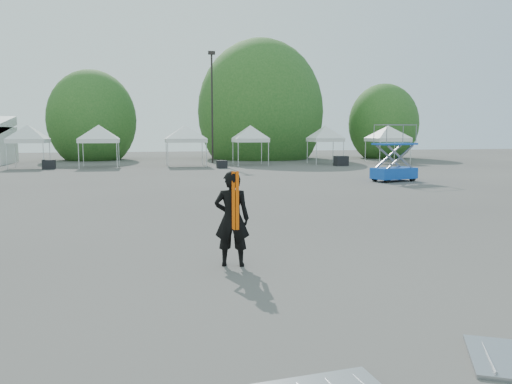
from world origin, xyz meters
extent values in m
plane|color=#474442|center=(0.00, 0.00, 0.00)|extent=(120.00, 120.00, 0.00)
cylinder|color=black|center=(3.00, 32.00, 4.75)|extent=(0.16, 0.16, 9.50)
cube|color=black|center=(3.00, 32.00, 9.65)|extent=(0.60, 0.25, 0.30)
cylinder|color=#382314|center=(-8.00, 40.00, 1.14)|extent=(0.36, 0.36, 2.27)
ellipsoid|color=#22541C|center=(-8.00, 40.00, 3.94)|extent=(4.16, 4.16, 4.78)
cylinder|color=#382314|center=(9.00, 39.00, 1.40)|extent=(0.36, 0.36, 2.80)
ellipsoid|color=#22541C|center=(9.00, 39.00, 4.85)|extent=(5.12, 5.12, 5.89)
cylinder|color=#382314|center=(22.00, 37.00, 1.05)|extent=(0.36, 0.36, 2.10)
ellipsoid|color=#22541C|center=(22.00, 37.00, 3.64)|extent=(3.84, 3.84, 4.42)
cylinder|color=silver|center=(-12.91, 27.58, 1.00)|extent=(0.06, 0.06, 2.00)
cylinder|color=silver|center=(-10.35, 27.58, 1.00)|extent=(0.06, 0.06, 2.00)
cylinder|color=silver|center=(-12.91, 30.14, 1.00)|extent=(0.06, 0.06, 2.00)
cylinder|color=silver|center=(-10.35, 30.14, 1.00)|extent=(0.06, 0.06, 2.00)
cube|color=white|center=(-11.63, 28.86, 2.08)|extent=(2.76, 2.76, 0.30)
pyramid|color=white|center=(-11.63, 28.86, 3.33)|extent=(3.91, 3.91, 1.10)
cylinder|color=silver|center=(-7.79, 27.12, 1.00)|extent=(0.06, 0.06, 2.00)
cylinder|color=silver|center=(-4.99, 27.12, 1.00)|extent=(0.06, 0.06, 2.00)
cylinder|color=silver|center=(-7.79, 29.92, 1.00)|extent=(0.06, 0.06, 2.00)
cylinder|color=silver|center=(-4.99, 29.92, 1.00)|extent=(0.06, 0.06, 2.00)
cube|color=white|center=(-6.39, 28.52, 2.08)|extent=(2.99, 2.99, 0.30)
pyramid|color=white|center=(-6.39, 28.52, 3.33)|extent=(4.23, 4.23, 1.10)
cylinder|color=silver|center=(-1.16, 27.08, 1.00)|extent=(0.06, 0.06, 2.00)
cylinder|color=silver|center=(1.86, 27.08, 1.00)|extent=(0.06, 0.06, 2.00)
cylinder|color=silver|center=(-1.16, 30.11, 1.00)|extent=(0.06, 0.06, 2.00)
cylinder|color=silver|center=(1.86, 30.11, 1.00)|extent=(0.06, 0.06, 2.00)
cube|color=white|center=(0.35, 28.59, 2.08)|extent=(3.22, 3.22, 0.30)
pyramid|color=white|center=(0.35, 28.59, 3.33)|extent=(4.55, 4.55, 1.10)
cylinder|color=silver|center=(4.47, 27.30, 1.00)|extent=(0.06, 0.06, 2.00)
cylinder|color=silver|center=(7.00, 27.30, 1.00)|extent=(0.06, 0.06, 2.00)
cylinder|color=silver|center=(4.47, 29.83, 1.00)|extent=(0.06, 0.06, 2.00)
cylinder|color=silver|center=(7.00, 29.83, 1.00)|extent=(0.06, 0.06, 2.00)
cube|color=white|center=(5.74, 28.56, 2.08)|extent=(2.73, 2.73, 0.30)
pyramid|color=white|center=(5.74, 28.56, 3.33)|extent=(3.86, 3.86, 1.10)
cylinder|color=silver|center=(11.28, 27.70, 1.00)|extent=(0.06, 0.06, 2.00)
cylinder|color=silver|center=(13.72, 27.70, 1.00)|extent=(0.06, 0.06, 2.00)
cylinder|color=silver|center=(11.28, 30.15, 1.00)|extent=(0.06, 0.06, 2.00)
cylinder|color=silver|center=(13.72, 30.15, 1.00)|extent=(0.06, 0.06, 2.00)
cube|color=white|center=(12.50, 28.93, 2.08)|extent=(2.65, 2.65, 0.30)
pyramid|color=white|center=(12.50, 28.93, 3.33)|extent=(3.74, 3.74, 1.10)
cylinder|color=silver|center=(16.83, 27.17, 1.00)|extent=(0.06, 0.06, 2.00)
cylinder|color=silver|center=(19.74, 27.17, 1.00)|extent=(0.06, 0.06, 2.00)
cylinder|color=silver|center=(16.83, 30.08, 1.00)|extent=(0.06, 0.06, 2.00)
cylinder|color=silver|center=(19.74, 30.08, 1.00)|extent=(0.06, 0.06, 2.00)
cube|color=white|center=(18.28, 28.62, 2.08)|extent=(3.11, 3.11, 0.30)
pyramid|color=white|center=(18.28, 28.62, 3.33)|extent=(4.40, 4.40, 1.10)
imported|color=black|center=(-1.12, -2.52, 0.99)|extent=(0.81, 0.63, 1.98)
cube|color=#FF5705|center=(-1.12, -2.72, 1.38)|extent=(0.16, 0.03, 1.19)
cube|color=#0C37A1|center=(10.80, 13.19, 0.46)|extent=(2.69, 1.83, 0.61)
cube|color=#0C37A1|center=(10.80, 13.19, 2.10)|extent=(2.58, 1.75, 0.10)
cylinder|color=black|center=(10.04, 12.45, 0.18)|extent=(0.40, 0.24, 0.37)
cylinder|color=black|center=(11.83, 12.93, 0.18)|extent=(0.40, 0.24, 0.37)
cylinder|color=black|center=(9.78, 13.44, 0.18)|extent=(0.40, 0.24, 0.37)
cylinder|color=black|center=(11.56, 13.92, 0.18)|extent=(0.40, 0.24, 0.37)
cube|color=black|center=(-9.93, 27.17, 0.35)|extent=(0.94, 0.74, 0.70)
cube|color=black|center=(2.86, 25.44, 0.30)|extent=(0.79, 0.63, 0.60)
cube|color=black|center=(12.84, 26.05, 0.40)|extent=(1.09, 0.88, 0.80)
camera|label=1|loc=(-2.80, -12.48, 2.75)|focal=35.00mm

